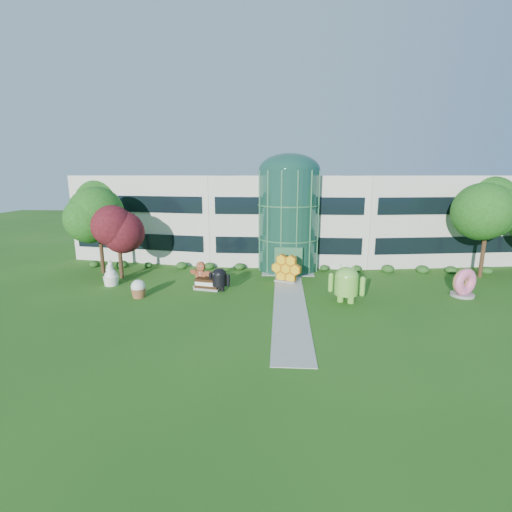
# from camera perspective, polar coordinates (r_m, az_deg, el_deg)

# --- Properties ---
(ground) EXTENTS (140.00, 140.00, 0.00)m
(ground) POSITION_cam_1_polar(r_m,az_deg,el_deg) (26.67, 5.28, -8.37)
(ground) COLOR #215114
(ground) RESTS_ON ground
(building) EXTENTS (46.00, 15.00, 9.30)m
(building) POSITION_cam_1_polar(r_m,az_deg,el_deg) (43.19, 4.86, 6.07)
(building) COLOR beige
(building) RESTS_ON ground
(atrium) EXTENTS (6.00, 6.00, 9.80)m
(atrium) POSITION_cam_1_polar(r_m,az_deg,el_deg) (37.20, 5.01, 5.41)
(atrium) COLOR #194738
(atrium) RESTS_ON ground
(walkway) EXTENTS (2.40, 20.00, 0.04)m
(walkway) POSITION_cam_1_polar(r_m,az_deg,el_deg) (28.54, 5.18, -6.90)
(walkway) COLOR #9E9E93
(walkway) RESTS_ON ground
(tree_red) EXTENTS (4.00, 4.00, 6.00)m
(tree_red) POSITION_cam_1_polar(r_m,az_deg,el_deg) (36.20, -20.27, 1.43)
(tree_red) COLOR #3F0C14
(tree_red) RESTS_ON ground
(trees_backdrop) EXTENTS (52.00, 8.00, 8.40)m
(trees_backdrop) POSITION_cam_1_polar(r_m,az_deg,el_deg) (38.29, 4.96, 4.55)
(trees_backdrop) COLOR #204912
(trees_backdrop) RESTS_ON ground
(android_green) EXTENTS (3.35, 2.81, 3.23)m
(android_green) POSITION_cam_1_polar(r_m,az_deg,el_deg) (28.53, 13.75, -3.86)
(android_green) COLOR #69B73A
(android_green) RESTS_ON ground
(android_black) EXTENTS (2.27, 1.84, 2.24)m
(android_black) POSITION_cam_1_polar(r_m,az_deg,el_deg) (30.73, -5.67, -3.33)
(android_black) COLOR black
(android_black) RESTS_ON ground
(donut) EXTENTS (2.46, 1.96, 2.31)m
(donut) POSITION_cam_1_polar(r_m,az_deg,el_deg) (33.49, 29.32, -3.52)
(donut) COLOR #E55773
(donut) RESTS_ON ground
(gingerbread) EXTENTS (2.60, 1.77, 2.24)m
(gingerbread) POSITION_cam_1_polar(r_m,az_deg,el_deg) (31.96, -8.46, -2.79)
(gingerbread) COLOR maroon
(gingerbread) RESTS_ON ground
(ice_cream_sandwich) EXTENTS (2.33, 1.50, 0.96)m
(ice_cream_sandwich) POSITION_cam_1_polar(r_m,az_deg,el_deg) (31.37, -7.45, -4.26)
(ice_cream_sandwich) COLOR black
(ice_cream_sandwich) RESTS_ON ground
(honeycomb) EXTENTS (3.06, 2.06, 2.27)m
(honeycomb) POSITION_cam_1_polar(r_m,az_deg,el_deg) (33.17, 4.69, -2.10)
(honeycomb) COLOR yellow
(honeycomb) RESTS_ON ground
(froyo) EXTENTS (1.69, 1.69, 2.40)m
(froyo) POSITION_cam_1_polar(r_m,az_deg,el_deg) (34.46, -21.49, -2.28)
(froyo) COLOR white
(froyo) RESTS_ON ground
(cupcake) EXTENTS (1.54, 1.54, 1.43)m
(cupcake) POSITION_cam_1_polar(r_m,az_deg,el_deg) (30.50, -17.65, -4.79)
(cupcake) COLOR white
(cupcake) RESTS_ON ground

